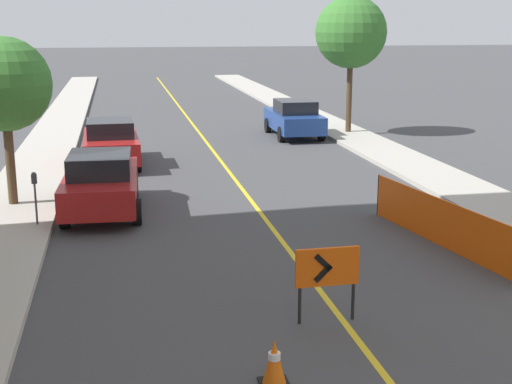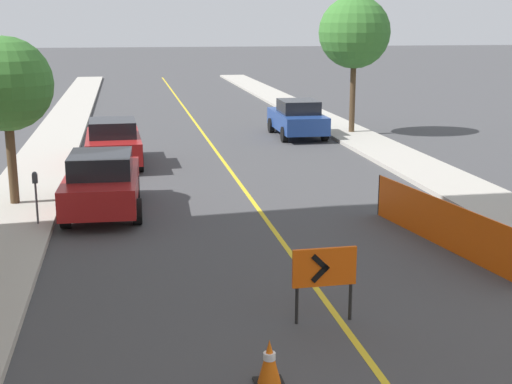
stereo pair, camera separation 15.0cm
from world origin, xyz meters
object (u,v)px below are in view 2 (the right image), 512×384
(arrow_barricade_primary, at_px, (324,270))
(parking_meter_far_curb, at_px, (35,187))
(parked_car_curb_far, at_px, (297,118))
(street_tree_left_near, at_px, (6,85))
(parked_car_curb_near, at_px, (102,182))
(parked_car_curb_mid, at_px, (113,142))
(street_tree_right_near, at_px, (355,33))
(traffic_cone_fifth, at_px, (269,363))

(arrow_barricade_primary, distance_m, parking_meter_far_curb, 8.28)
(arrow_barricade_primary, relative_size, parking_meter_far_curb, 1.00)
(parking_meter_far_curb, bearing_deg, parked_car_curb_far, 53.16)
(street_tree_left_near, bearing_deg, parked_car_curb_near, -20.57)
(parked_car_curb_far, bearing_deg, arrow_barricade_primary, -101.70)
(parked_car_curb_far, bearing_deg, parked_car_curb_mid, -146.76)
(arrow_barricade_primary, xyz_separation_m, parked_car_curb_mid, (-3.52, 14.05, -0.10))
(street_tree_right_near, bearing_deg, parked_car_curb_mid, -153.91)
(street_tree_left_near, bearing_deg, parked_car_curb_far, 45.41)
(street_tree_right_near, bearing_deg, street_tree_left_near, -140.57)
(parked_car_curb_near, xyz_separation_m, street_tree_left_near, (-2.31, 0.87, 2.46))
(arrow_barricade_primary, relative_size, parked_car_curb_far, 0.29)
(parked_car_curb_mid, distance_m, parking_meter_far_curb, 7.82)
(street_tree_right_near, bearing_deg, parked_car_curb_near, -132.54)
(parked_car_curb_near, xyz_separation_m, parking_meter_far_curb, (-1.49, -1.31, 0.24))
(arrow_barricade_primary, relative_size, street_tree_right_near, 0.22)
(arrow_barricade_primary, bearing_deg, street_tree_left_near, 123.90)
(arrow_barricade_primary, relative_size, parked_car_curb_mid, 0.29)
(parked_car_curb_far, xyz_separation_m, street_tree_left_near, (-10.21, -10.36, 2.46))
(parked_car_curb_near, distance_m, street_tree_right_near, 15.72)
(traffic_cone_fifth, bearing_deg, parked_car_curb_mid, 97.95)
(parked_car_curb_far, xyz_separation_m, street_tree_right_near, (2.45, 0.06, 3.57))
(parked_car_curb_near, distance_m, street_tree_left_near, 3.49)
(arrow_barricade_primary, height_order, street_tree_left_near, street_tree_left_near)
(arrow_barricade_primary, xyz_separation_m, street_tree_right_near, (6.61, 19.01, 3.47))
(parked_car_curb_mid, distance_m, street_tree_left_near, 6.50)
(traffic_cone_fifth, bearing_deg, street_tree_left_near, 114.39)
(parked_car_curb_far, bearing_deg, street_tree_left_near, -133.91)
(parked_car_curb_mid, xyz_separation_m, street_tree_left_near, (-2.53, -5.45, 2.46))
(parking_meter_far_curb, bearing_deg, parked_car_curb_near, 41.32)
(parked_car_curb_mid, distance_m, street_tree_right_near, 11.84)
(parked_car_curb_far, bearing_deg, street_tree_right_near, 1.99)
(arrow_barricade_primary, xyz_separation_m, street_tree_left_near, (-6.05, 8.59, 2.37))
(arrow_barricade_primary, bearing_deg, parked_car_curb_far, 76.36)
(parked_car_curb_near, relative_size, street_tree_left_near, 1.01)
(traffic_cone_fifth, relative_size, arrow_barricade_primary, 0.52)
(parked_car_curb_mid, bearing_deg, street_tree_left_near, -116.18)
(traffic_cone_fifth, xyz_separation_m, arrow_barricade_primary, (1.30, 1.90, 0.57))
(traffic_cone_fifth, bearing_deg, parked_car_curb_far, 75.33)
(parked_car_curb_far, bearing_deg, parked_car_curb_near, -124.46)
(parked_car_curb_near, bearing_deg, parked_car_curb_mid, 90.35)
(traffic_cone_fifth, xyz_separation_m, parked_car_curb_near, (-2.45, 9.63, 0.47))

